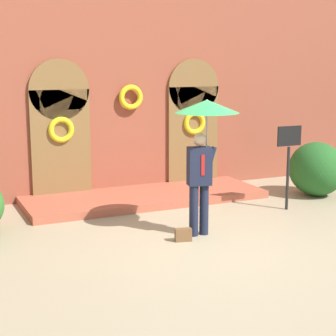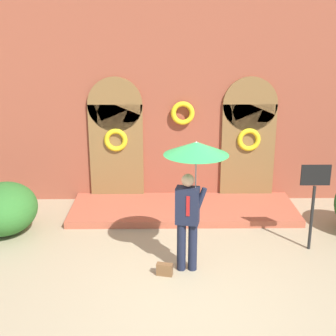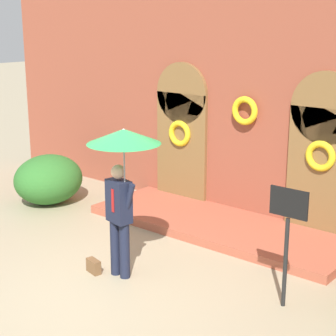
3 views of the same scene
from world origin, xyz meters
name	(u,v)px [view 1 (image 1 of 3)]	position (x,y,z in m)	size (l,w,h in m)	color
ground_plane	(213,241)	(0.00, 0.00, 0.00)	(80.00, 80.00, 0.00)	tan
building_facade	(126,75)	(0.00, 4.15, 2.68)	(14.00, 2.30, 5.60)	brown
person_with_umbrella	(205,126)	(0.05, 0.42, 1.91)	(1.10, 1.10, 2.36)	#191E33
handbag	(183,235)	(-0.45, 0.22, 0.11)	(0.28, 0.12, 0.22)	brown
sign_post	(289,154)	(2.38, 1.19, 1.16)	(0.56, 0.06, 1.72)	black
shrub_right	(317,169)	(3.72, 1.93, 0.61)	(1.19, 1.33, 1.21)	#235B23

